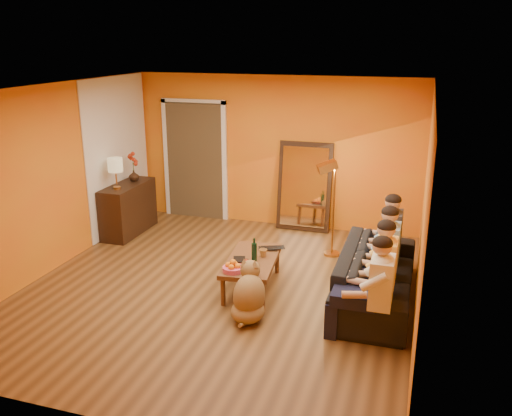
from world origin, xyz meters
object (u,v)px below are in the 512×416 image
(table_lamp, at_px, (116,174))
(person_mid_right, at_px, (389,253))
(vase, at_px, (134,176))
(sideboard, at_px, (128,209))
(mirror_frame, at_px, (305,187))
(person_mid_left, at_px, (385,270))
(person_far_left, at_px, (381,290))
(coffee_table, at_px, (252,273))
(person_far_right, at_px, (392,238))
(wine_bottle, at_px, (254,249))
(tumbler, at_px, (263,253))
(floor_lamp, at_px, (333,210))
(sofa, at_px, (376,275))
(laptop, at_px, (272,250))
(dog, at_px, (249,291))

(table_lamp, distance_m, person_mid_right, 4.48)
(vase, bearing_deg, sideboard, -90.00)
(mirror_frame, bearing_deg, person_mid_left, -60.49)
(sideboard, bearing_deg, person_mid_left, -21.38)
(sideboard, bearing_deg, person_far_left, -27.36)
(coffee_table, distance_m, person_far_left, 1.96)
(person_far_left, relative_size, person_far_right, 1.00)
(sideboard, bearing_deg, mirror_frame, 21.16)
(person_far_right, bearing_deg, mirror_frame, 133.05)
(wine_bottle, bearing_deg, tumbler, 67.62)
(floor_lamp, xyz_separation_m, person_mid_right, (0.90, -1.20, -0.11))
(person_mid_left, distance_m, person_far_right, 1.10)
(coffee_table, relative_size, person_far_left, 1.00)
(tumbler, bearing_deg, table_lamp, 160.11)
(sofa, height_order, person_far_right, person_far_right)
(mirror_frame, distance_m, sideboard, 3.01)
(person_mid_left, relative_size, person_mid_right, 1.00)
(table_lamp, height_order, person_far_right, table_lamp)
(floor_lamp, height_order, laptop, floor_lamp)
(floor_lamp, bearing_deg, mirror_frame, 99.38)
(dog, relative_size, person_far_left, 0.59)
(sideboard, xyz_separation_m, person_far_left, (4.37, -2.26, 0.18))
(sideboard, relative_size, person_mid_left, 0.97)
(dog, bearing_deg, table_lamp, 133.16)
(person_far_left, xyz_separation_m, person_far_right, (0.00, 1.65, 0.00))
(person_far_right, bearing_deg, sideboard, 172.04)
(mirror_frame, xyz_separation_m, vase, (-2.79, -0.83, 0.18))
(vase, bearing_deg, mirror_frame, 16.57)
(coffee_table, relative_size, person_far_right, 1.00)
(table_lamp, xyz_separation_m, wine_bottle, (2.70, -1.17, -0.53))
(mirror_frame, height_order, sideboard, mirror_frame)
(sideboard, relative_size, tumbler, 10.87)
(coffee_table, xyz_separation_m, wine_bottle, (0.05, -0.05, 0.37))
(mirror_frame, bearing_deg, person_mid_right, -54.82)
(person_mid_left, height_order, wine_bottle, person_mid_left)
(coffee_table, bearing_deg, sideboard, 145.72)
(dog, bearing_deg, coffee_table, 92.69)
(table_lamp, height_order, person_mid_right, table_lamp)
(wine_bottle, bearing_deg, coffee_table, 135.00)
(table_lamp, xyz_separation_m, laptop, (2.83, -0.77, -0.67))
(coffee_table, relative_size, dog, 1.70)
(coffee_table, distance_m, laptop, 0.45)
(table_lamp, height_order, wine_bottle, table_lamp)
(person_far_right, height_order, wine_bottle, person_far_right)
(sideboard, xyz_separation_m, wine_bottle, (2.70, -1.47, 0.15))
(coffee_table, relative_size, vase, 6.72)
(coffee_table, relative_size, floor_lamp, 0.85)
(wine_bottle, bearing_deg, person_mid_left, -8.15)
(person_far_right, distance_m, tumbler, 1.75)
(coffee_table, xyz_separation_m, person_mid_right, (1.72, 0.26, 0.40))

